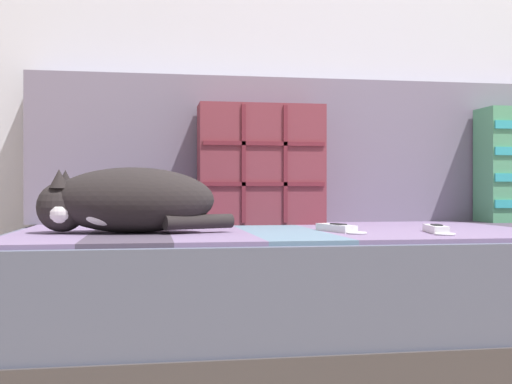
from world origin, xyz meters
TOP-DOWN VIEW (x-y plane):
  - couch at (0.00, 0.09)m, footprint 2.04×0.91m
  - sofa_backrest at (0.00, 0.48)m, footprint 2.00×0.14m
  - throw_pillow_quilted at (-0.29, 0.33)m, footprint 0.38×0.14m
  - sleeping_cat at (-0.69, -0.01)m, footprint 0.48×0.23m
  - game_remote_near at (-0.16, -0.05)m, footprint 0.09×0.20m
  - game_remote_far at (0.07, -0.13)m, footprint 0.08×0.19m

SIDE VIEW (x-z plane):
  - couch at x=0.00m, z-range 0.00..0.42m
  - game_remote_far at x=0.07m, z-range 0.42..0.44m
  - game_remote_near at x=-0.16m, z-range 0.42..0.44m
  - sleeping_cat at x=-0.69m, z-range 0.42..0.58m
  - throw_pillow_quilted at x=-0.29m, z-range 0.42..0.79m
  - sofa_backrest at x=0.00m, z-range 0.42..0.89m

